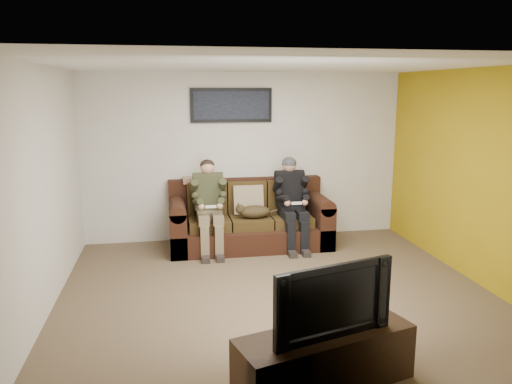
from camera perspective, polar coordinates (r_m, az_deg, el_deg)
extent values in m
plane|color=brown|center=(6.03, 2.22, -11.18)|extent=(5.00, 5.00, 0.00)
plane|color=silver|center=(5.56, 2.44, 14.33)|extent=(5.00, 5.00, 0.00)
plane|color=beige|center=(7.84, -1.22, 4.05)|extent=(5.00, 0.00, 5.00)
plane|color=beige|center=(3.55, 10.18, -5.58)|extent=(5.00, 0.00, 5.00)
plane|color=beige|center=(5.68, -23.15, 0.15)|extent=(0.00, 4.50, 4.50)
plane|color=beige|center=(6.65, 23.87, 1.66)|extent=(0.00, 4.50, 4.50)
plane|color=#A28410|center=(6.65, 23.80, 1.66)|extent=(0.00, 4.50, 4.50)
cube|color=black|center=(7.59, -0.73, -4.99)|extent=(2.39, 1.03, 0.33)
cube|color=black|center=(7.86, -1.23, -0.74)|extent=(2.39, 0.22, 0.65)
cube|color=black|center=(7.46, -8.92, -4.15)|extent=(0.24, 1.03, 0.65)
cube|color=black|center=(7.79, 7.09, -3.41)|extent=(0.24, 1.03, 0.65)
cylinder|color=black|center=(7.37, -9.00, -1.72)|extent=(0.24, 1.03, 0.24)
cylinder|color=black|center=(7.71, 7.15, -1.08)|extent=(0.24, 1.03, 0.24)
cube|color=#3C2C12|center=(7.40, -5.39, -3.56)|extent=(0.60, 0.65, 0.15)
cube|color=#3C2C12|center=(7.63, -5.63, -0.68)|extent=(0.60, 0.15, 0.48)
cube|color=#3C2C12|center=(7.48, -0.67, -3.36)|extent=(0.60, 0.65, 0.15)
cube|color=#3C2C12|center=(7.70, -1.05, -0.51)|extent=(0.60, 0.15, 0.48)
cube|color=#3C2C12|center=(7.60, 3.93, -3.14)|extent=(0.60, 0.65, 0.15)
cube|color=#3C2C12|center=(7.82, 3.41, -0.34)|extent=(0.60, 0.15, 0.48)
cube|color=#968062|center=(7.58, -0.90, -0.87)|extent=(0.46, 0.22, 0.45)
cube|color=#C2A78F|center=(7.70, -6.55, 1.39)|extent=(0.49, 0.24, 0.09)
cube|color=#736348|center=(7.34, -5.39, -2.53)|extent=(0.36, 0.30, 0.14)
cube|color=#333520|center=(7.37, -5.50, -0.08)|extent=(0.40, 0.30, 0.53)
cylinder|color=#333520|center=(7.35, -5.54, 1.56)|extent=(0.44, 0.18, 0.18)
sphere|color=tan|center=(7.34, -5.58, 2.81)|extent=(0.21, 0.21, 0.21)
cube|color=#736348|center=(7.14, -6.05, -3.03)|extent=(0.15, 0.42, 0.13)
cube|color=#736348|center=(7.15, -4.45, -2.97)|extent=(0.15, 0.42, 0.13)
cube|color=#736348|center=(7.03, -5.88, -5.79)|extent=(0.12, 0.13, 0.48)
cube|color=#736348|center=(7.05, -4.25, -5.72)|extent=(0.12, 0.13, 0.48)
cube|color=black|center=(7.02, -5.79, -7.53)|extent=(0.11, 0.26, 0.08)
cube|color=black|center=(7.03, -4.16, -7.46)|extent=(0.11, 0.26, 0.08)
cylinder|color=#333520|center=(7.27, -7.04, 0.53)|extent=(0.11, 0.30, 0.28)
cylinder|color=#333520|center=(7.30, -3.90, 0.63)|extent=(0.11, 0.30, 0.28)
cylinder|color=#333520|center=(7.08, -6.66, -1.08)|extent=(0.14, 0.32, 0.15)
cylinder|color=#333520|center=(7.11, -3.93, -0.97)|extent=(0.14, 0.32, 0.15)
sphere|color=tan|center=(6.98, -6.26, -1.68)|extent=(0.09, 0.09, 0.09)
sphere|color=tan|center=(7.00, -4.14, -1.60)|extent=(0.09, 0.09, 0.09)
cube|color=white|center=(6.97, -5.19, -1.68)|extent=(0.15, 0.04, 0.03)
ellipsoid|color=black|center=(7.35, -5.59, 3.06)|extent=(0.22, 0.22, 0.17)
cube|color=black|center=(7.53, 4.00, -2.13)|extent=(0.36, 0.30, 0.14)
cube|color=black|center=(7.56, 3.85, 0.26)|extent=(0.40, 0.30, 0.53)
cylinder|color=black|center=(7.54, 3.83, 1.85)|extent=(0.44, 0.18, 0.18)
sphere|color=tan|center=(7.54, 3.81, 3.07)|extent=(0.21, 0.21, 0.21)
cube|color=black|center=(7.32, 3.62, -2.61)|extent=(0.15, 0.42, 0.13)
cube|color=black|center=(7.37, 5.13, -2.54)|extent=(0.15, 0.42, 0.13)
cube|color=black|center=(7.22, 3.97, -5.29)|extent=(0.12, 0.13, 0.48)
cube|color=black|center=(7.27, 5.50, -5.20)|extent=(0.12, 0.13, 0.48)
cube|color=black|center=(7.20, 4.10, -6.99)|extent=(0.11, 0.26, 0.08)
cube|color=black|center=(7.25, 5.64, -6.88)|extent=(0.11, 0.26, 0.08)
cylinder|color=black|center=(7.43, 2.49, 0.85)|extent=(0.11, 0.30, 0.28)
cylinder|color=black|center=(7.53, 5.47, 0.95)|extent=(0.11, 0.30, 0.28)
cylinder|color=black|center=(7.26, 3.09, -0.70)|extent=(0.14, 0.32, 0.15)
cylinder|color=black|center=(7.34, 5.67, -0.60)|extent=(0.14, 0.32, 0.15)
sphere|color=tan|center=(7.17, 3.62, -1.28)|extent=(0.09, 0.09, 0.09)
sphere|color=tan|center=(7.23, 5.62, -1.20)|extent=(0.09, 0.09, 0.09)
cube|color=white|center=(7.18, 4.66, -1.28)|extent=(0.15, 0.04, 0.03)
ellipsoid|color=black|center=(7.53, 3.82, 3.30)|extent=(0.22, 0.22, 0.19)
ellipsoid|color=#49381C|center=(7.34, -0.15, -2.27)|extent=(0.47, 0.26, 0.19)
sphere|color=#49381C|center=(7.26, -1.82, -1.98)|extent=(0.14, 0.14, 0.14)
cone|color=#49381C|center=(7.21, -1.94, -1.51)|extent=(0.04, 0.04, 0.04)
cone|color=#49381C|center=(7.28, -2.02, -1.38)|extent=(0.04, 0.04, 0.04)
cylinder|color=#49381C|center=(7.44, 1.60, -2.36)|extent=(0.26, 0.13, 0.08)
cube|color=black|center=(7.71, -2.84, 9.87)|extent=(1.25, 0.04, 0.52)
cube|color=black|center=(7.69, -2.81, 9.87)|extent=(1.15, 0.01, 0.42)
cube|color=black|center=(4.24, 7.87, -18.36)|extent=(1.53, 0.85, 0.46)
imported|color=black|center=(4.00, 8.09, -11.80)|extent=(1.03, 0.41, 0.60)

